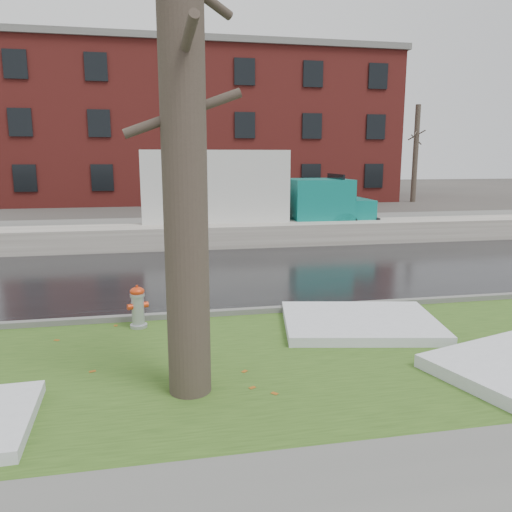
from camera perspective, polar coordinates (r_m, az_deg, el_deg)
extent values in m
plane|color=#47423D|center=(8.51, -1.59, -8.96)|extent=(120.00, 120.00, 0.00)
cube|color=#2B4918|center=(7.36, 0.05, -12.08)|extent=(60.00, 4.50, 0.04)
cube|color=black|center=(12.79, -4.92, -2.09)|extent=(60.00, 7.00, 0.03)
cube|color=slate|center=(21.13, -7.42, 3.06)|extent=(60.00, 9.00, 0.03)
cube|color=slate|center=(9.43, -2.60, -6.51)|extent=(60.00, 0.15, 0.14)
cube|color=#BBB5AB|center=(16.84, -6.49, 2.30)|extent=(60.00, 1.60, 0.75)
cube|color=maroon|center=(38.10, -6.25, 14.10)|extent=(26.00, 12.00, 10.00)
cylinder|color=brown|center=(34.22, -19.31, 10.99)|extent=(0.36, 0.36, 6.50)
cylinder|color=brown|center=(34.24, -19.41, 12.57)|extent=(0.84, 1.62, 0.73)
cylinder|color=brown|center=(34.29, -19.51, 14.07)|extent=(1.08, 1.26, 0.66)
cylinder|color=brown|center=(34.22, -19.35, 11.57)|extent=(1.40, 0.61, 0.63)
cylinder|color=brown|center=(36.29, 17.77, 11.05)|extent=(0.36, 0.36, 6.50)
cylinder|color=brown|center=(36.31, 17.86, 12.54)|extent=(0.84, 1.62, 0.73)
cylinder|color=brown|center=(36.35, 17.94, 13.96)|extent=(1.08, 1.26, 0.66)
cylinder|color=brown|center=(36.29, 17.80, 11.60)|extent=(1.40, 0.61, 0.63)
cylinder|color=#A8AAB0|center=(8.88, -13.34, -5.96)|extent=(0.27, 0.27, 0.64)
ellipsoid|color=red|center=(8.79, -13.43, -3.95)|extent=(0.32, 0.32, 0.15)
cylinder|color=red|center=(8.77, -13.45, -3.43)|extent=(0.06, 0.06, 0.05)
cylinder|color=red|center=(8.82, -14.18, -5.67)|extent=(0.12, 0.13, 0.10)
cylinder|color=red|center=(8.90, -12.54, -5.45)|extent=(0.12, 0.13, 0.10)
cylinder|color=#A8AAB0|center=(8.98, -13.63, -5.34)|extent=(0.15, 0.13, 0.13)
cylinder|color=brown|center=(5.93, -8.32, 14.96)|extent=(0.66, 0.66, 6.57)
cylinder|color=brown|center=(6.01, -8.51, 21.22)|extent=(0.30, 1.63, 0.68)
cylinder|color=brown|center=(5.93, -8.35, 15.86)|extent=(1.36, 0.15, 0.59)
cube|color=black|center=(18.32, -0.94, 3.80)|extent=(7.47, 1.17, 0.20)
cube|color=silver|center=(18.07, -4.78, 7.95)|extent=(5.09, 2.49, 2.51)
cube|color=#0D7A71|center=(18.80, 7.13, 6.32)|extent=(2.21, 2.30, 1.58)
cube|color=#0D7A71|center=(19.26, 10.97, 5.20)|extent=(1.18, 2.08, 0.84)
cube|color=black|center=(18.96, 9.07, 8.00)|extent=(0.13, 1.86, 0.84)
cube|color=black|center=(18.25, -14.36, 2.47)|extent=(1.63, 1.17, 0.62)
cylinder|color=black|center=(18.18, 10.03, 3.28)|extent=(1.03, 0.31, 1.02)
cylinder|color=black|center=(20.02, 8.20, 4.03)|extent=(1.03, 0.31, 1.02)
cylinder|color=black|center=(17.26, -3.53, 3.02)|extent=(1.03, 0.31, 1.02)
cylinder|color=black|center=(19.19, -4.11, 3.82)|extent=(1.03, 0.31, 1.02)
cylinder|color=black|center=(17.18, -8.48, 2.88)|extent=(1.03, 0.31, 1.02)
cylinder|color=black|center=(19.12, -8.57, 3.69)|extent=(1.03, 0.31, 1.02)
imported|color=black|center=(17.25, -8.84, 6.73)|extent=(0.75, 0.59, 1.82)
cube|color=silver|center=(8.94, 11.77, -7.40)|extent=(2.93, 2.46, 0.16)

